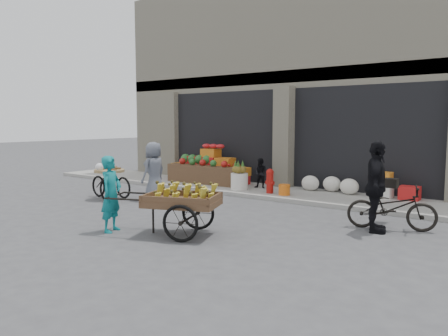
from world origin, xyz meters
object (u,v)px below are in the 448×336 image
Objects in this scene: vendor_woman at (111,194)px; banana_cart at (179,199)px; tricycle_cart at (109,179)px; fire_hydrant at (270,180)px; bicycle at (391,208)px; seated_person at (261,173)px; pineapple_bin at (239,181)px; vendor_grey at (154,171)px; cyclist at (376,187)px; orange_bucket at (284,190)px.

banana_cart is at bearing -83.57° from vendor_woman.
tricycle_cart is (-4.27, 1.78, -0.14)m from banana_cart.
fire_hydrant is 4.33m from bicycle.
seated_person reaches higher than fire_hydrant.
seated_person is at bearing 44.18° from bicycle.
tricycle_cart is at bearing -128.86° from pineapple_bin.
fire_hydrant is 0.44× the size of vendor_grey.
pineapple_bin is 5.40m from vendor_woman.
banana_cart is at bearing 114.88° from bicycle.
vendor_woman is 5.20m from cyclist.
vendor_woman is (0.20, -5.95, 0.17)m from seated_person.
pineapple_bin is 1.61m from orange_bucket.
vendor_grey is 0.90× the size of cyclist.
tricycle_cart is 0.84× the size of bicycle.
orange_bucket is (0.50, -0.05, -0.23)m from fire_hydrant.
fire_hydrant is at bearing 44.04° from tricycle_cart.
vendor_grey reaches higher than orange_bucket.
vendor_grey reaches higher than bicycle.
cyclist reaches higher than banana_cart.
fire_hydrant is at bearing 78.43° from banana_cart.
pineapple_bin is 5.12m from banana_cart.
cyclist is at bearing 136.14° from bicycle.
seated_person is at bearing 56.08° from tricycle_cart.
seated_person is 4.54m from tricycle_cart.
cyclist is (3.72, -2.26, 0.40)m from fire_hydrant.
vendor_woman is 0.88× the size of bicycle.
banana_cart is 4.25m from bicycle.
cyclist is at bearing -34.48° from orange_bucket.
cyclist reaches higher than seated_person.
fire_hydrant is 4.56m from tricycle_cart.
bicycle is at bearing -70.67° from vendor_woman.
vendor_woman is (-0.50, -5.30, 0.25)m from fire_hydrant.
bicycle is 0.63m from cyclist.
cyclist is at bearing 18.87° from banana_cart.
orange_bucket is 4.69m from banana_cart.
tricycle_cart reaches higher than pineapple_bin.
banana_cart is 4.63m from tricycle_cart.
seated_person is 5.56m from banana_cart.
pineapple_bin is at bearing 55.26° from tricycle_cart.
pineapple_bin is at bearing 177.40° from fire_hydrant.
vendor_grey is (1.13, 0.63, 0.24)m from tricycle_cart.
tricycle_cart is at bearing -140.08° from fire_hydrant.
fire_hydrant is (1.10, -0.05, 0.13)m from pineapple_bin.
vendor_woman is at bearing -98.06° from seated_person.
vendor_woman reaches higher than seated_person.
vendor_woman reaches higher than banana_cart.
vendor_grey is at bearing 76.65° from bicycle.
bicycle is (4.41, 3.44, -0.30)m from vendor_woman.
tricycle_cart is (-2.40, -2.98, 0.20)m from pineapple_bin.
fire_hydrant is 0.55m from orange_bucket.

